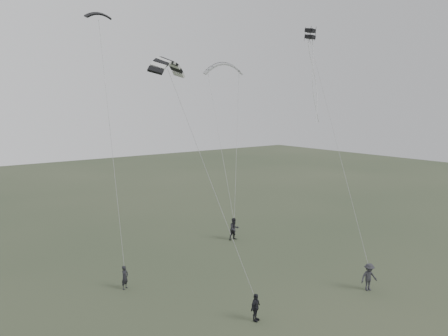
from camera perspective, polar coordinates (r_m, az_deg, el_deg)
ground at (r=27.92m, az=4.50°, el=-15.85°), size 140.00×140.00×0.00m
flyer_left at (r=28.68m, az=-12.82°, el=-13.75°), size 0.65×0.57×1.48m
flyer_right at (r=37.35m, az=1.34°, el=-7.96°), size 0.96×0.77×1.89m
flyer_center at (r=24.33m, az=4.14°, el=-17.71°), size 0.96×0.66×1.51m
flyer_far at (r=29.15m, az=18.41°, el=-13.35°), size 1.26×0.95×1.72m
kite_dark_small at (r=31.88m, az=-16.10°, el=18.81°), size 1.78×0.90×0.69m
kite_pale_large at (r=41.83m, az=-0.06°, el=13.45°), size 3.77×2.70×1.67m
kite_striped at (r=24.89m, az=-7.39°, el=13.78°), size 3.30×2.76×1.44m
kite_box at (r=33.40m, az=11.20°, el=16.82°), size 0.80×0.86×0.78m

